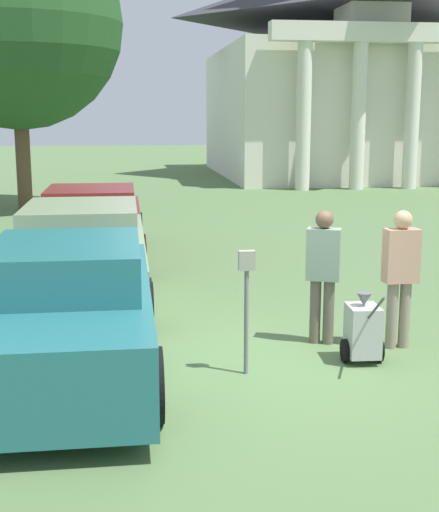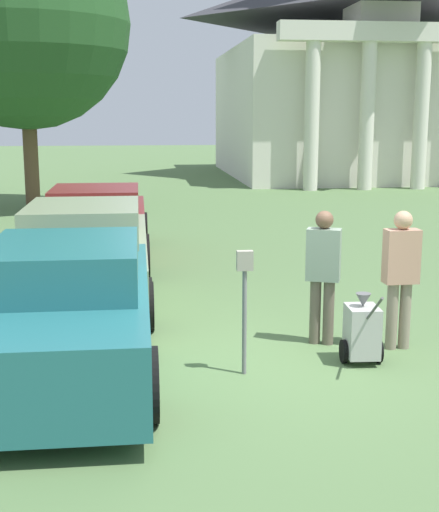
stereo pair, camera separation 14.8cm
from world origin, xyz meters
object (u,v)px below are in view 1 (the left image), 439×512
(parked_car_maroon, at_px, (92,225))
(parking_meter, at_px, (247,289))
(parked_car_sage, at_px, (83,258))
(person_worker, at_px, (323,269))
(church, at_px, (338,56))
(equipment_cart, at_px, (363,330))
(parked_car_teal, at_px, (69,311))
(person_supervisor, at_px, (400,270))

(parked_car_maroon, xyz_separation_m, parking_meter, (1.96, -6.83, 0.29))
(parked_car_sage, height_order, person_worker, person_worker)
(parking_meter, height_order, church, church)
(person_worker, height_order, equipment_cart, person_worker)
(parked_car_sage, bearing_deg, parked_car_teal, -89.61)
(parking_meter, relative_size, person_worker, 0.83)
(church, bearing_deg, person_supervisor, -105.06)
(parked_car_sage, relative_size, parked_car_maroon, 1.06)
(parked_car_teal, xyz_separation_m, person_worker, (3.11, 0.67, 0.25))
(parked_car_maroon, bearing_deg, parking_meter, -73.59)
(parked_car_maroon, bearing_deg, person_worker, -61.71)
(parking_meter, bearing_deg, parked_car_teal, 171.61)
(person_supervisor, bearing_deg, church, -106.44)
(parked_car_maroon, bearing_deg, parked_car_teal, -89.61)
(parked_car_teal, distance_m, person_supervisor, 4.03)
(parked_car_maroon, xyz_separation_m, church, (10.75, 18.90, 4.83))
(parked_car_sage, bearing_deg, church, 64.74)
(parked_car_maroon, relative_size, equipment_cart, 4.80)
(equipment_cart, xyz_separation_m, church, (7.36, 25.52, 5.14))
(parked_car_maroon, height_order, equipment_cart, parked_car_maroon)
(person_worker, height_order, person_supervisor, person_supervisor)
(person_supervisor, relative_size, equipment_cart, 1.75)
(parked_car_teal, relative_size, person_supervisor, 2.72)
(person_worker, xyz_separation_m, equipment_cart, (0.29, -0.76, -0.59))
(parked_car_teal, relative_size, parked_car_maroon, 0.99)
(parked_car_maroon, height_order, parking_meter, parked_car_maroon)
(parked_car_sage, bearing_deg, person_worker, -37.05)
(parked_car_sage, height_order, equipment_cart, parked_car_sage)
(parking_meter, relative_size, church, 0.06)
(parked_car_teal, bearing_deg, parked_car_maroon, 90.39)
(parked_car_teal, height_order, person_supervisor, person_supervisor)
(person_supervisor, xyz_separation_m, equipment_cart, (-0.61, -0.46, -0.61))
(parking_meter, bearing_deg, parked_car_sage, 120.42)
(person_supervisor, bearing_deg, parked_car_sage, -35.15)
(parking_meter, height_order, person_worker, person_worker)
(parking_meter, distance_m, person_worker, 1.50)
(parked_car_sage, xyz_separation_m, person_supervisor, (4.01, -2.68, 0.27))
(parked_car_maroon, height_order, person_supervisor, person_supervisor)
(parked_car_sage, distance_m, parked_car_maroon, 3.49)
(parked_car_maroon, xyz_separation_m, equipment_cart, (3.39, -6.62, -0.31))
(equipment_cart, bearing_deg, person_worker, 114.06)
(parked_car_teal, bearing_deg, parking_meter, -8.00)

